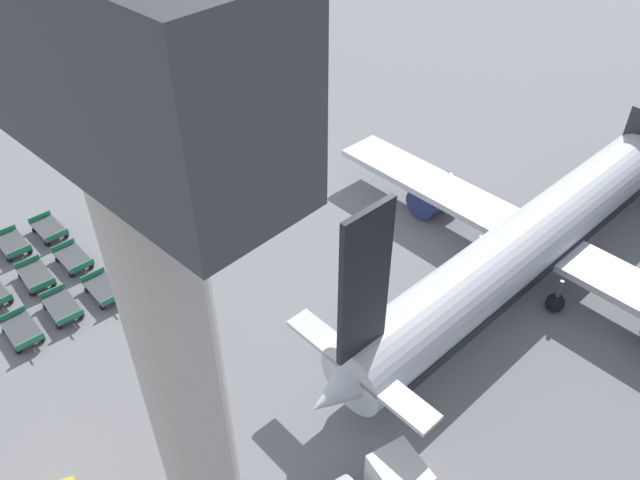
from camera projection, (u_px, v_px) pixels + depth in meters
name	position (u px, v px, depth m)	size (l,w,h in m)	color
ground_plane	(279.00, 184.00, 46.31)	(500.00, 500.00, 0.00)	gray
airplane	(550.00, 226.00, 37.52)	(30.89, 39.62, 12.58)	silver
baggage_dolly_row_near_col_c	(22.00, 331.00, 34.31)	(3.56, 1.84, 0.92)	#424449
baggage_dolly_row_mid_a_col_a	(13.00, 244.00, 40.11)	(3.56, 1.84, 0.92)	#424449
baggage_dolly_row_mid_a_col_b	(36.00, 276.00, 37.75)	(3.57, 1.91, 0.92)	#424449
baggage_dolly_row_mid_a_col_c	(62.00, 307.00, 35.71)	(3.57, 1.89, 0.92)	#424449
baggage_dolly_row_mid_b_col_a	(49.00, 229.00, 41.34)	(3.55, 1.79, 0.92)	#424449
baggage_dolly_row_mid_b_col_b	(73.00, 259.00, 39.02)	(3.55, 1.80, 0.92)	#424449
baggage_dolly_row_mid_b_col_c	(104.00, 289.00, 36.86)	(3.55, 1.82, 0.92)	#424449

